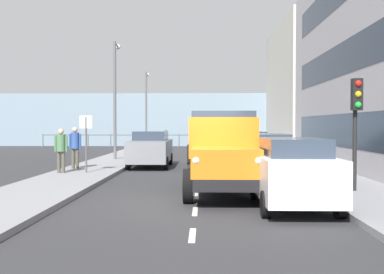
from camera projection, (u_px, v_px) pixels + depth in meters
ground_plane at (200, 169)px, 20.67m from camera, size 80.00×80.00×0.00m
sidewalk_left at (302, 168)px, 20.54m from camera, size 2.67×39.01×0.15m
sidewalk_right at (98, 168)px, 20.80m from camera, size 2.67×39.01×0.15m
road_centreline_markings at (199, 171)px, 19.86m from camera, size 0.12×34.70×0.01m
building_far_block at (324, 88)px, 35.93m from camera, size 7.36×12.99×9.82m
sea_horizon at (202, 120)px, 43.09m from camera, size 80.00×0.80×5.00m
seawall_railing at (202, 137)px, 39.54m from camera, size 28.08×0.08×1.20m
truck_vintage_orange at (223, 155)px, 13.08m from camera, size 2.17×5.64×2.43m
car_white_kerbside_near at (292, 172)px, 11.08m from camera, size 1.79×3.89×1.72m
car_silver_kerbside_1 at (265, 157)px, 16.15m from camera, size 1.93×3.86×1.72m
car_black_kerbside_2 at (249, 149)px, 21.70m from camera, size 1.76×4.18×1.72m
car_grey_oppositeside_0 at (151, 149)px, 21.77m from camera, size 1.90×4.15×1.72m
pedestrian_couple_b at (61, 147)px, 17.81m from camera, size 0.53×0.34×1.74m
pedestrian_strolling at (75, 144)px, 19.50m from camera, size 0.53×0.34×1.79m
traffic_light_near at (356, 110)px, 12.89m from camera, size 0.28×0.41×3.20m
lamp_post_promenade at (115, 89)px, 25.00m from camera, size 0.32×1.14×6.45m
lamp_post_far at (146, 102)px, 36.86m from camera, size 0.32×1.14×6.15m
street_sign at (86, 134)px, 17.93m from camera, size 0.50×0.07×2.25m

